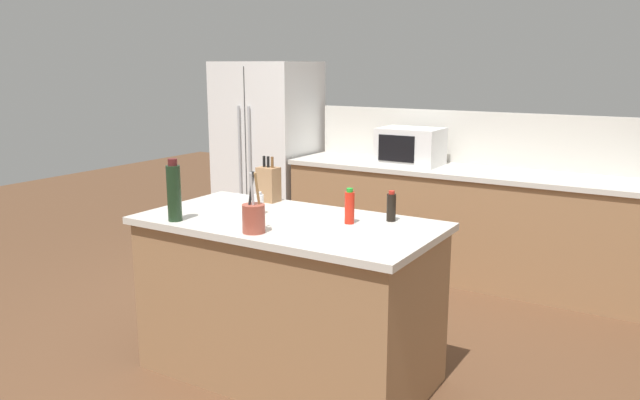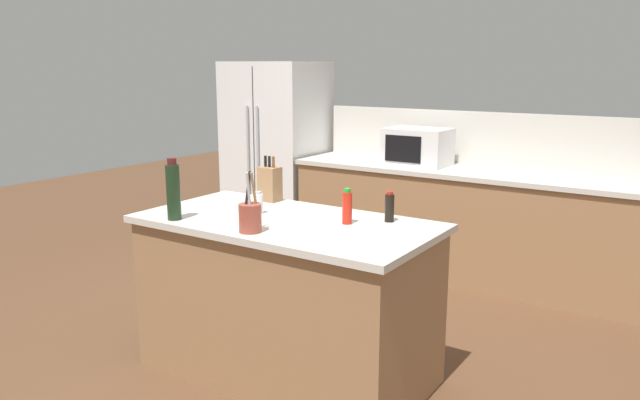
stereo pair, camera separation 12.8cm
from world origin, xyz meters
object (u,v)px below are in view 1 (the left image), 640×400
object	(u,v)px
microwave	(410,146)
hot_sauce_bottle	(350,207)
refrigerator	(268,154)
knife_block	(269,184)
utensil_crock	(254,217)
salt_shaker	(259,204)
wine_bottle	(174,192)
soy_sauce_bottle	(391,207)

from	to	relation	value
microwave	hot_sauce_bottle	size ratio (longest dim) A/B	2.69
refrigerator	knife_block	size ratio (longest dim) A/B	6.29
utensil_crock	salt_shaker	world-z (taller)	utensil_crock
utensil_crock	wine_bottle	xyz separation A→B (m)	(-0.53, -0.03, 0.08)
hot_sauce_bottle	salt_shaker	distance (m)	0.57
refrigerator	knife_block	xyz separation A→B (m)	(1.39, -1.91, 0.14)
knife_block	utensil_crock	xyz separation A→B (m)	(0.38, -0.66, -0.03)
knife_block	salt_shaker	bearing A→B (deg)	-61.50
microwave	utensil_crock	world-z (taller)	same
refrigerator	utensil_crock	bearing A→B (deg)	-55.31
soy_sauce_bottle	wine_bottle	xyz separation A→B (m)	(-1.04, -0.62, 0.08)
knife_block	microwave	bearing A→B (deg)	86.49
hot_sauce_bottle	microwave	bearing A→B (deg)	104.44
wine_bottle	soy_sauce_bottle	bearing A→B (deg)	30.96
microwave	knife_block	distance (m)	1.86
microwave	hot_sauce_bottle	xyz separation A→B (m)	(0.54, -2.09, -0.07)
salt_shaker	wine_bottle	bearing A→B (deg)	-129.06
refrigerator	wine_bottle	xyz separation A→B (m)	(1.24, -2.59, 0.19)
microwave	soy_sauce_bottle	size ratio (longest dim) A/B	3.08
microwave	soy_sauce_bottle	bearing A→B (deg)	-69.68
refrigerator	salt_shaker	world-z (taller)	refrigerator
microwave	knife_block	size ratio (longest dim) A/B	1.83
hot_sauce_bottle	wine_bottle	bearing A→B (deg)	-152.34
soy_sauce_bottle	hot_sauce_bottle	size ratio (longest dim) A/B	0.87
microwave	soy_sauce_bottle	xyz separation A→B (m)	(0.71, -1.92, -0.08)
knife_block	salt_shaker	xyz separation A→B (m)	(0.15, -0.31, -0.05)
refrigerator	utensil_crock	xyz separation A→B (m)	(1.77, -2.56, 0.11)
hot_sauce_bottle	salt_shaker	size ratio (longest dim) A/B	1.51
wine_bottle	salt_shaker	bearing A→B (deg)	50.94
microwave	knife_block	world-z (taller)	microwave
knife_block	salt_shaker	distance (m)	0.35
utensil_crock	soy_sauce_bottle	xyz separation A→B (m)	(0.50, 0.60, -0.00)
soy_sauce_bottle	knife_block	bearing A→B (deg)	176.00
wine_bottle	salt_shaker	world-z (taller)	wine_bottle
knife_block	soy_sauce_bottle	world-z (taller)	knife_block
utensil_crock	soy_sauce_bottle	distance (m)	0.78
refrigerator	microwave	world-z (taller)	refrigerator
refrigerator	soy_sauce_bottle	world-z (taller)	refrigerator
hot_sauce_bottle	knife_block	bearing A→B (deg)	162.06
microwave	salt_shaker	size ratio (longest dim) A/B	4.06
microwave	hot_sauce_bottle	distance (m)	2.15
utensil_crock	salt_shaker	bearing A→B (deg)	123.42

